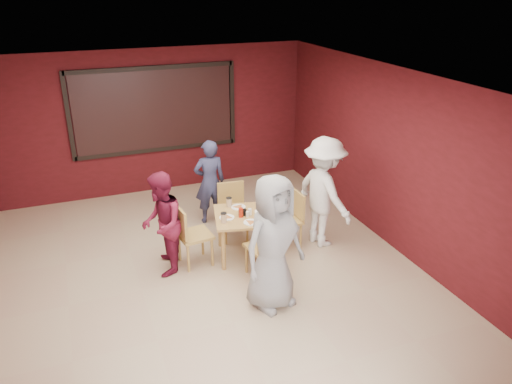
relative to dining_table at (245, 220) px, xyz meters
name	(u,v)px	position (x,y,z in m)	size (l,w,h in m)	color
floor	(209,276)	(-0.70, -0.37, -0.62)	(7.00, 7.00, 0.00)	tan
window_blinds	(155,110)	(-0.70, 3.08, 1.03)	(3.00, 0.02, 1.50)	black
dining_table	(245,220)	(0.00, 0.00, 0.00)	(1.07, 1.07, 0.85)	tan
chair_front	(267,245)	(0.08, -0.69, -0.10)	(0.52, 0.52, 0.92)	#AC8943
chair_back	(233,207)	(0.04, 0.69, -0.10)	(0.48, 0.48, 0.92)	#AC8943
chair_left	(189,232)	(-0.84, 0.05, -0.08)	(0.52, 0.52, 0.96)	#AC8943
chair_right	(290,216)	(0.79, 0.06, -0.11)	(0.45, 0.45, 0.91)	#AC8943
diner_front	(273,243)	(-0.08, -1.29, 0.29)	(0.89, 0.58, 1.82)	gray
diner_back	(210,182)	(-0.15, 1.34, 0.13)	(0.55, 0.36, 1.50)	#32365A
diner_left	(162,224)	(-1.24, 0.02, 0.14)	(0.74, 0.58, 1.53)	maroon
diner_right	(324,192)	(1.30, -0.06, 0.27)	(1.15, 0.66, 1.78)	white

